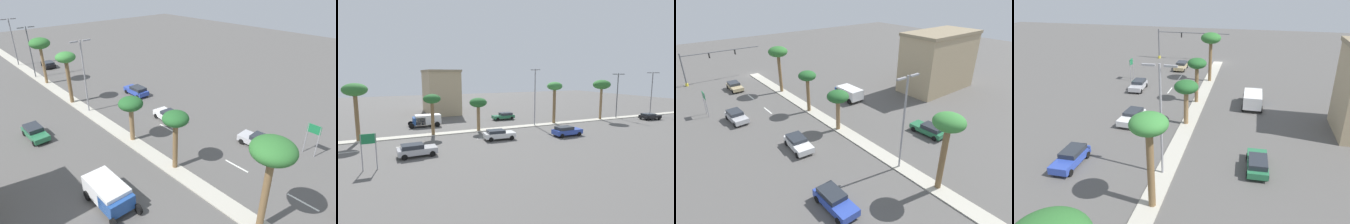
% 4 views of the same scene
% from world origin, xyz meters
% --- Properties ---
extents(ground_plane, '(160.00, 160.00, 0.00)m').
position_xyz_m(ground_plane, '(0.00, 35.78, 0.00)').
color(ground_plane, '#565451').
extents(median_curb, '(1.80, 92.01, 0.12)m').
position_xyz_m(median_curb, '(0.00, 46.00, 0.06)').
color(median_curb, '#B7B2A3').
rests_on(median_curb, ground).
extents(lane_stripe_inboard, '(0.20, 2.80, 0.01)m').
position_xyz_m(lane_stripe_inboard, '(5.22, 4.00, 0.01)').
color(lane_stripe_inboard, silver).
rests_on(lane_stripe_inboard, ground).
extents(lane_stripe_mid, '(0.20, 2.80, 0.01)m').
position_xyz_m(lane_stripe_mid, '(5.22, 11.99, 0.01)').
color(lane_stripe_mid, silver).
rests_on(lane_stripe_mid, ground).
extents(lane_stripe_left, '(0.20, 2.80, 0.01)m').
position_xyz_m(lane_stripe_left, '(5.22, 18.94, 0.01)').
color(lane_stripe_left, silver).
rests_on(lane_stripe_left, ground).
extents(lane_stripe_outboard, '(0.20, 2.80, 0.01)m').
position_xyz_m(lane_stripe_outboard, '(5.22, 29.62, 0.01)').
color(lane_stripe_outboard, silver).
rests_on(lane_stripe_outboard, ground).
extents(traffic_signal_gantry, '(14.87, 0.53, 6.15)m').
position_xyz_m(traffic_signal_gantry, '(8.99, -0.65, 3.87)').
color(traffic_signal_gantry, '#515459').
rests_on(traffic_signal_gantry, ground).
extents(directional_road_sign, '(0.10, 1.39, 3.60)m').
position_xyz_m(directional_road_sign, '(12.84, 15.03, 2.59)').
color(directional_road_sign, gray).
rests_on(directional_road_sign, ground).
extents(palm_tree_right, '(3.21, 3.21, 7.93)m').
position_xyz_m(palm_tree_right, '(-0.09, 12.96, 6.81)').
color(palm_tree_right, brown).
rests_on(palm_tree_right, median_curb).
extents(palm_tree_mid, '(2.58, 2.58, 6.17)m').
position_xyz_m(palm_tree_mid, '(0.35, 22.97, 5.23)').
color(palm_tree_mid, brown).
rests_on(palm_tree_mid, median_curb).
extents(palm_tree_front, '(2.82, 2.82, 5.35)m').
position_xyz_m(palm_tree_front, '(0.28, 30.22, 4.47)').
color(palm_tree_front, olive).
rests_on(palm_tree_front, median_curb).
extents(palm_tree_inboard, '(2.81, 2.81, 7.70)m').
position_xyz_m(palm_tree_inboard, '(-0.26, 45.27, 6.52)').
color(palm_tree_inboard, brown).
rests_on(palm_tree_inboard, median_curb).
extents(street_lamp_outboard, '(2.90, 0.24, 10.00)m').
position_xyz_m(street_lamp_outboard, '(0.18, 40.82, 5.97)').
color(street_lamp_outboard, gray).
rests_on(street_lamp_outboard, median_curb).
extents(sedan_tan_left, '(2.06, 4.38, 1.36)m').
position_xyz_m(sedan_tan_left, '(6.18, 6.87, 0.73)').
color(sedan_tan_left, tan).
rests_on(sedan_tan_left, ground).
extents(sedan_silver_front, '(2.18, 4.34, 1.44)m').
position_xyz_m(sedan_silver_front, '(10.09, 19.58, 0.77)').
color(sedan_silver_front, '#B2B2B7').
rests_on(sedan_silver_front, ground).
extents(sedan_white_far, '(2.34, 4.51, 1.40)m').
position_xyz_m(sedan_white_far, '(6.76, 31.09, 0.76)').
color(sedan_white_far, silver).
rests_on(sedan_white_far, ground).
extents(sedan_green_leading, '(2.06, 4.54, 1.40)m').
position_xyz_m(sedan_green_leading, '(-8.09, 38.42, 0.75)').
color(sedan_green_leading, '#287047').
rests_on(sedan_green_leading, ground).
extents(sedan_blue_near, '(1.97, 4.50, 1.47)m').
position_xyz_m(sedan_blue_near, '(8.92, 41.27, 0.78)').
color(sedan_blue_near, '#2D47AD').
rests_on(sedan_blue_near, ground).
extents(box_truck, '(2.63, 5.48, 2.07)m').
position_xyz_m(box_truck, '(-7.30, 22.83, 1.19)').
color(box_truck, '#234C99').
rests_on(box_truck, ground).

